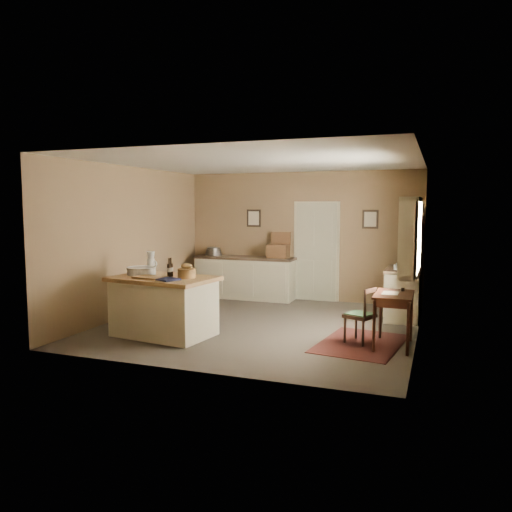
{
  "coord_description": "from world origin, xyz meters",
  "views": [
    {
      "loc": [
        2.77,
        -7.72,
        1.99
      ],
      "look_at": [
        -0.11,
        0.08,
        1.15
      ],
      "focal_mm": 35.0,
      "sensor_mm": 36.0,
      "label": 1
    }
  ],
  "objects_px": {
    "work_island": "(164,304)",
    "shelving_unit": "(415,264)",
    "sideboard": "(246,276)",
    "desk_chair": "(360,316)",
    "right_cabinet": "(403,293)",
    "writing_desk": "(394,300)"
  },
  "relations": [
    {
      "from": "work_island",
      "to": "writing_desk",
      "type": "bearing_deg",
      "value": 16.93
    },
    {
      "from": "right_cabinet",
      "to": "shelving_unit",
      "type": "relative_size",
      "value": 0.58
    },
    {
      "from": "sideboard",
      "to": "writing_desk",
      "type": "bearing_deg",
      "value": -39.77
    },
    {
      "from": "sideboard",
      "to": "desk_chair",
      "type": "relative_size",
      "value": 2.73
    },
    {
      "from": "work_island",
      "to": "shelving_unit",
      "type": "distance_m",
      "value": 4.74
    },
    {
      "from": "work_island",
      "to": "right_cabinet",
      "type": "bearing_deg",
      "value": 43.48
    },
    {
      "from": "work_island",
      "to": "desk_chair",
      "type": "relative_size",
      "value": 2.07
    },
    {
      "from": "right_cabinet",
      "to": "shelving_unit",
      "type": "distance_m",
      "value": 0.83
    },
    {
      "from": "shelving_unit",
      "to": "desk_chair",
      "type": "bearing_deg",
      "value": -103.86
    },
    {
      "from": "right_cabinet",
      "to": "writing_desk",
      "type": "bearing_deg",
      "value": -89.99
    },
    {
      "from": "sideboard",
      "to": "writing_desk",
      "type": "height_order",
      "value": "sideboard"
    },
    {
      "from": "shelving_unit",
      "to": "work_island",
      "type": "bearing_deg",
      "value": -138.24
    },
    {
      "from": "desk_chair",
      "to": "shelving_unit",
      "type": "distance_m",
      "value": 2.66
    },
    {
      "from": "sideboard",
      "to": "work_island",
      "type": "bearing_deg",
      "value": -90.63
    },
    {
      "from": "desk_chair",
      "to": "sideboard",
      "type": "bearing_deg",
      "value": 158.76
    },
    {
      "from": "sideboard",
      "to": "desk_chair",
      "type": "xyz_separation_m",
      "value": [
        2.86,
        -2.74,
        -0.08
      ]
    },
    {
      "from": "desk_chair",
      "to": "right_cabinet",
      "type": "relative_size",
      "value": 0.76
    },
    {
      "from": "writing_desk",
      "to": "sideboard",
      "type": "bearing_deg",
      "value": 140.23
    },
    {
      "from": "right_cabinet",
      "to": "sideboard",
      "type": "bearing_deg",
      "value": 165.15
    },
    {
      "from": "desk_chair",
      "to": "right_cabinet",
      "type": "height_order",
      "value": "right_cabinet"
    },
    {
      "from": "work_island",
      "to": "writing_desk",
      "type": "height_order",
      "value": "work_island"
    },
    {
      "from": "work_island",
      "to": "shelving_unit",
      "type": "relative_size",
      "value": 0.91
    }
  ]
}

